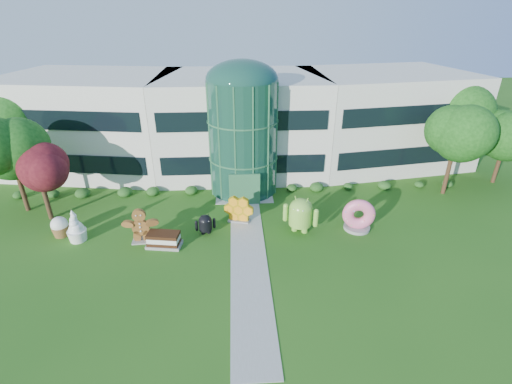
{
  "coord_description": "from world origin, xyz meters",
  "views": [
    {
      "loc": [
        -0.72,
        -18.98,
        15.02
      ],
      "look_at": [
        0.78,
        6.0,
        2.6
      ],
      "focal_mm": 26.0,
      "sensor_mm": 36.0,
      "label": 1
    }
  ],
  "objects_px": {
    "android_green": "(301,213)",
    "gingerbread": "(140,225)",
    "donut": "(358,214)",
    "android_black": "(205,223)"
  },
  "relations": [
    {
      "from": "android_green",
      "to": "gingerbread",
      "type": "xyz_separation_m",
      "value": [
        -11.49,
        -0.63,
        -0.26
      ]
    },
    {
      "from": "donut",
      "to": "gingerbread",
      "type": "height_order",
      "value": "gingerbread"
    },
    {
      "from": "donut",
      "to": "gingerbread",
      "type": "relative_size",
      "value": 0.9
    },
    {
      "from": "android_black",
      "to": "android_green",
      "type": "bearing_deg",
      "value": -14.03
    },
    {
      "from": "android_green",
      "to": "android_black",
      "type": "bearing_deg",
      "value": -156.37
    },
    {
      "from": "gingerbread",
      "to": "android_black",
      "type": "bearing_deg",
      "value": 5.89
    },
    {
      "from": "android_black",
      "to": "gingerbread",
      "type": "relative_size",
      "value": 0.63
    },
    {
      "from": "android_black",
      "to": "donut",
      "type": "xyz_separation_m",
      "value": [
        11.4,
        -0.01,
        0.37
      ]
    },
    {
      "from": "android_green",
      "to": "android_black",
      "type": "distance_m",
      "value": 7.04
    },
    {
      "from": "android_green",
      "to": "donut",
      "type": "height_order",
      "value": "android_green"
    }
  ]
}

